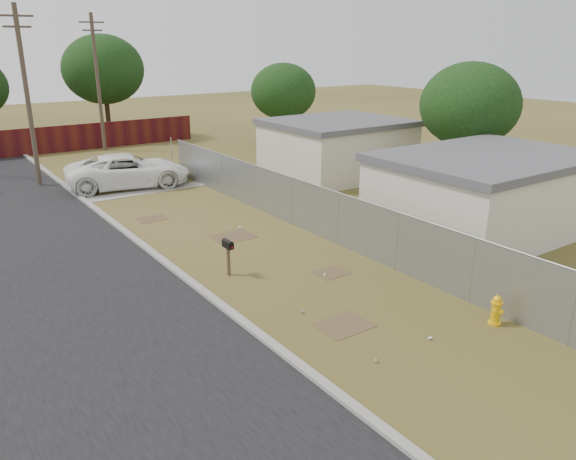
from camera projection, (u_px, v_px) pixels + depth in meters
ground at (268, 262)px, 19.39m from camera, size 120.00×120.00×0.00m
street at (12, 235)px, 21.98m from camera, size 15.10×60.00×0.12m
chainlink_fence at (321, 217)px, 21.63m from camera, size 0.10×27.06×2.02m
utility_poles at (16, 88)px, 31.96m from camera, size 12.60×8.24×9.00m
houses at (403, 167)px, 26.59m from camera, size 9.30×17.24×3.10m
horizon_trees at (82, 83)px, 36.67m from camera, size 33.32×31.94×7.78m
fire_hydrant at (496, 310)px, 15.02m from camera, size 0.43×0.43×0.86m
mailbox at (228, 247)px, 18.00m from camera, size 0.18×0.52×1.22m
pickup_truck at (128, 171)px, 29.06m from camera, size 6.70×4.10×1.73m
scattered_litter at (324, 293)px, 16.89m from camera, size 2.53×10.70×0.07m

